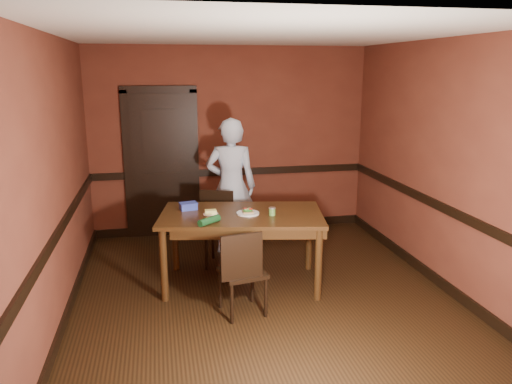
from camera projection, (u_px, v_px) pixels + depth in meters
name	position (u px, v px, depth m)	size (l,w,h in m)	color
floor	(262.00, 293.00, 5.43)	(4.00, 4.50, 0.01)	black
ceiling	(263.00, 34.00, 4.78)	(4.00, 4.50, 0.01)	silver
wall_back	(231.00, 141.00, 7.25)	(4.00, 0.02, 2.70)	#5F2B1D
wall_front	(341.00, 246.00, 2.97)	(4.00, 0.02, 2.70)	#5F2B1D
wall_left	(57.00, 180.00, 4.73)	(0.02, 4.50, 2.70)	#5F2B1D
wall_right	(440.00, 165.00, 5.49)	(0.02, 4.50, 2.70)	#5F2B1D
dado_back	(231.00, 172.00, 7.34)	(4.00, 0.03, 0.10)	black
dado_left	(63.00, 225.00, 4.84)	(0.03, 4.50, 0.10)	black
dado_right	(435.00, 204.00, 5.59)	(0.03, 4.50, 0.10)	black
baseboard_back	(232.00, 226.00, 7.55)	(4.00, 0.03, 0.12)	black
baseboard_left	(70.00, 304.00, 5.04)	(0.03, 4.50, 0.12)	black
baseboard_right	(429.00, 274.00, 5.79)	(0.03, 4.50, 0.12)	black
door	(162.00, 162.00, 7.09)	(1.05, 0.07, 2.20)	black
dining_table	(242.00, 249.00, 5.58)	(1.77, 1.00, 0.83)	#331E0C
chair_far	(224.00, 230.00, 6.12)	(0.43, 0.43, 0.91)	black
chair_near	(242.00, 271.00, 4.90)	(0.41, 0.41, 0.89)	black
person	(231.00, 186.00, 6.49)	(0.65, 0.43, 1.78)	silver
sandwich_plate	(248.00, 212.00, 5.45)	(0.25, 0.25, 0.06)	white
sauce_jar	(272.00, 211.00, 5.40)	(0.08, 0.08, 0.09)	#4F8337
cheese_saucer	(211.00, 213.00, 5.43)	(0.17, 0.17, 0.05)	white
food_tub	(188.00, 206.00, 5.62)	(0.22, 0.17, 0.08)	#3145B7
wrapped_veg	(209.00, 221.00, 5.09)	(0.07, 0.07, 0.27)	#13401C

